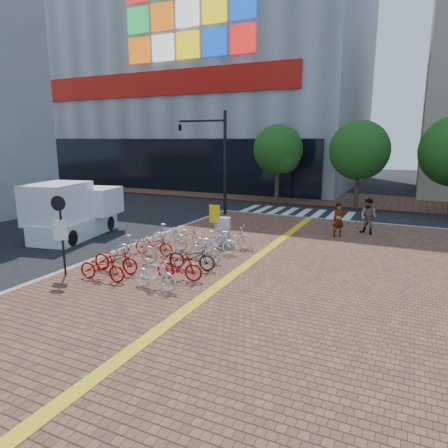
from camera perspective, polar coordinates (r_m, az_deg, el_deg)
The scene contains 27 objects.
ground at distance 15.45m, azimuth -5.57°, elevation -6.78°, with size 120.00×120.00×0.00m, color black.
sidewalk at distance 10.07m, azimuth -5.40°, elevation -17.10°, with size 14.00×34.00×0.15m, color brown.
tactile_strip at distance 10.52m, azimuth -10.28°, elevation -15.39°, with size 0.40×34.00×0.01m, color gold.
kerb_north at distance 25.42m, azimuth 14.44°, elevation 0.56°, with size 14.00×0.25×0.15m, color gray.
far_sidewalk at distance 34.72m, azimuth 12.44°, elevation 3.65°, with size 70.00×8.00×0.15m, color brown.
department_store at distance 51.13m, azimuth -2.83°, elevation 22.17°, with size 36.00×24.27×28.00m.
crosswalk at distance 27.90m, azimuth 10.18°, elevation 1.60°, with size 7.50×4.00×0.01m.
street_trees at distance 30.10m, azimuth 20.74°, elevation 9.62°, with size 16.20×4.60×6.35m.
bike_0 at distance 14.51m, azimuth -17.01°, elevation -5.94°, with size 0.63×1.79×0.94m, color #A60C0B.
bike_1 at distance 15.22m, azimuth -15.21°, elevation -4.84°, with size 0.68×1.94×1.02m, color #AE0C0E.
bike_2 at distance 16.19m, azimuth -12.46°, elevation -3.49°, with size 0.53×1.88×1.13m, color #BABABF.
bike_3 at distance 17.13m, azimuth -10.01°, elevation -2.89°, with size 0.61×1.75×0.92m, color #AD110C.
bike_4 at distance 17.86m, azimuth -7.83°, elevation -1.82°, with size 0.54×1.91×1.15m, color silver.
bike_5 at distance 19.01m, azimuth -5.25°, elevation -1.38°, with size 0.56×1.61×0.85m, color silver.
bike_6 at distance 13.25m, azimuth -9.85°, elevation -7.13°, with size 0.48×1.69×1.01m, color white.
bike_7 at distance 13.96m, azimuth -6.40°, elevation -6.07°, with size 0.47×1.66×0.99m, color #B50C18.
bike_8 at distance 15.07m, azimuth -4.63°, elevation -4.72°, with size 0.64×1.84×0.97m, color black.
bike_9 at distance 16.01m, azimuth -2.75°, elevation -3.73°, with size 0.44×1.58×0.95m, color silver.
bike_10 at distance 17.00m, azimuth -0.91°, elevation -2.66°, with size 0.47×1.68×1.01m, color white.
bike_11 at distance 17.92m, azimuth 0.97°, elevation -1.82°, with size 0.70×2.01×1.05m, color silver.
pedestrian_a at distance 20.81m, azimuth 16.04°, elevation 0.54°, with size 0.61×0.40×1.68m, color gray.
pedestrian_b at distance 21.79m, azimuth 19.94°, elevation 1.02°, with size 0.90×0.70×1.85m, color #464D59.
utility_box at distance 18.48m, azimuth -0.02°, elevation -1.02°, with size 0.59×0.43×1.29m, color silver.
yellow_sign at distance 18.29m, azimuth -1.32°, elevation 0.93°, with size 0.51×0.12×1.87m.
notice_sign at distance 15.16m, azimuth -22.31°, elevation -0.23°, with size 0.53×0.20×2.90m.
traffic_light_pole at distance 26.31m, azimuth -2.91°, elevation 11.40°, with size 3.53×1.36×6.57m.
box_truck at distance 21.89m, azimuth -20.75°, elevation 1.70°, with size 3.03×5.23×2.84m.
Camera 1 is at (7.55, -12.53, 4.97)m, focal length 32.00 mm.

